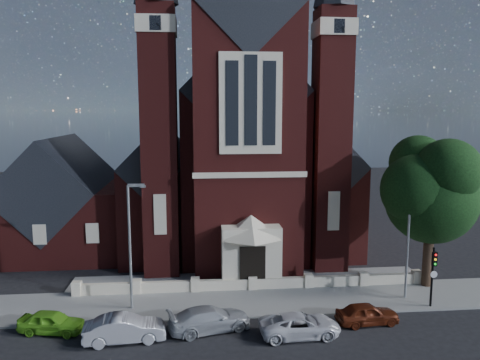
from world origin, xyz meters
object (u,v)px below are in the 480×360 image
at_px(car_dark_red, 367,314).
at_px(traffic_signal, 433,269).
at_px(street_tree, 435,192).
at_px(car_silver_b, 210,319).
at_px(street_lamp_right, 410,232).
at_px(car_lime_van, 52,322).
at_px(church, 233,153).
at_px(car_white_suv, 300,325).
at_px(parish_hall, 61,206).
at_px(car_silver_a, 125,329).
at_px(street_lamp_left, 131,239).

bearing_deg(car_dark_red, traffic_signal, -75.11).
height_order(street_tree, car_dark_red, street_tree).
relative_size(traffic_signal, car_silver_b, 0.84).
height_order(street_lamp_right, car_dark_red, street_lamp_right).
bearing_deg(car_lime_van, church, -18.45).
bearing_deg(car_white_suv, car_silver_b, 74.93).
bearing_deg(traffic_signal, car_dark_red, -160.35).
distance_m(car_silver_b, car_dark_red, 9.30).
distance_m(parish_hall, car_silver_a, 20.14).
xyz_separation_m(street_tree, car_white_suv, (-10.76, -6.12, -6.33)).
distance_m(car_lime_van, car_white_suv, 14.07).
bearing_deg(car_lime_van, car_white_suv, -86.22).
bearing_deg(street_lamp_left, car_white_suv, -24.37).
relative_size(parish_hall, street_tree, 1.14).
relative_size(street_lamp_right, car_lime_van, 2.19).
bearing_deg(car_silver_b, street_tree, -87.73).
bearing_deg(car_lime_van, street_lamp_right, -72.27).
relative_size(church, car_white_suv, 7.67).
xyz_separation_m(street_tree, street_lamp_left, (-20.51, -1.71, -2.36)).
distance_m(church, street_lamp_right, 21.76).
bearing_deg(car_lime_van, car_silver_b, -82.90).
bearing_deg(church, car_silver_b, -98.13).
relative_size(street_lamp_left, car_silver_b, 1.70).
relative_size(church, car_dark_red, 9.42).
bearing_deg(car_white_suv, street_lamp_right, -64.09).
bearing_deg(car_white_suv, car_dark_red, -77.84).
relative_size(church, car_silver_b, 7.33).
relative_size(street_lamp_left, street_lamp_right, 1.00).
distance_m(street_tree, car_silver_a, 22.14).
xyz_separation_m(church, street_lamp_right, (10.09, -18.94, -3.59)).
bearing_deg(traffic_signal, car_silver_a, -172.31).
relative_size(street_tree, street_lamp_left, 1.32).
height_order(church, car_white_suv, church).
height_order(church, street_lamp_left, church).
height_order(church, car_silver_a, church).
bearing_deg(car_lime_van, car_silver_a, -97.53).
bearing_deg(street_lamp_right, car_white_suv, -151.84).
bearing_deg(church, car_white_suv, -85.50).
relative_size(car_lime_van, car_silver_a, 0.84).
distance_m(street_tree, street_lamp_left, 20.71).
bearing_deg(street_tree, car_lime_van, -169.90).
bearing_deg(car_silver_a, church, -24.70).
xyz_separation_m(traffic_signal, car_white_suv, (-9.16, -2.84, -1.95)).
relative_size(car_lime_van, car_white_suv, 0.81).
relative_size(traffic_signal, car_lime_van, 1.08).
height_order(parish_hall, car_silver_a, parish_hall).
height_order(traffic_signal, car_lime_van, traffic_signal).
xyz_separation_m(church, parish_hall, (-16.00, -4.94, -4.17)).
distance_m(street_lamp_right, car_dark_red, 6.51).
xyz_separation_m(traffic_signal, car_dark_red, (-4.87, -1.74, -1.95)).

